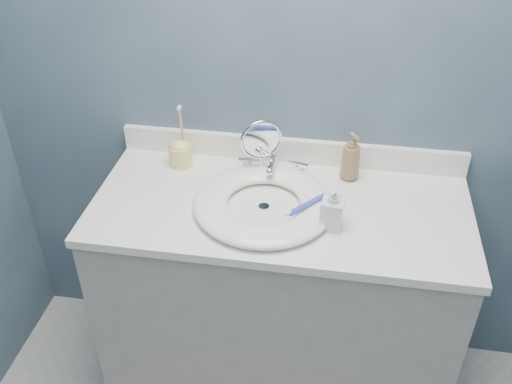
% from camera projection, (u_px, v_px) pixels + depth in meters
% --- Properties ---
extents(back_wall, '(2.20, 0.02, 2.40)m').
position_uv_depth(back_wall, '(294.00, 77.00, 1.87)').
color(back_wall, '#404E60').
rests_on(back_wall, ground).
extents(vanity_cabinet, '(1.20, 0.55, 0.85)m').
position_uv_depth(vanity_cabinet, '(278.00, 303.00, 2.10)').
color(vanity_cabinet, '#A9A39B').
rests_on(vanity_cabinet, ground).
extents(countertop, '(1.22, 0.57, 0.03)m').
position_uv_depth(countertop, '(280.00, 208.00, 1.85)').
color(countertop, white).
rests_on(countertop, vanity_cabinet).
extents(backsplash, '(1.22, 0.02, 0.09)m').
position_uv_depth(backsplash, '(290.00, 150.00, 2.02)').
color(backsplash, white).
rests_on(backsplash, countertop).
extents(basin, '(0.45, 0.45, 0.04)m').
position_uv_depth(basin, '(264.00, 203.00, 1.81)').
color(basin, white).
rests_on(basin, countertop).
extents(drain, '(0.04, 0.04, 0.01)m').
position_uv_depth(drain, '(264.00, 207.00, 1.82)').
color(drain, silver).
rests_on(drain, countertop).
extents(faucet, '(0.25, 0.13, 0.07)m').
position_uv_depth(faucet, '(273.00, 168.00, 1.96)').
color(faucet, silver).
rests_on(faucet, countertop).
extents(makeup_mirror, '(0.14, 0.08, 0.22)m').
position_uv_depth(makeup_mirror, '(261.00, 146.00, 1.90)').
color(makeup_mirror, silver).
rests_on(makeup_mirror, countertop).
extents(soap_bottle_amber, '(0.09, 0.09, 0.17)m').
position_uv_depth(soap_bottle_amber, '(351.00, 156.00, 1.91)').
color(soap_bottle_amber, olive).
rests_on(soap_bottle_amber, countertop).
extents(soap_bottle_clear, '(0.07, 0.07, 0.15)m').
position_uv_depth(soap_bottle_clear, '(333.00, 207.00, 1.70)').
color(soap_bottle_clear, silver).
rests_on(soap_bottle_clear, countertop).
extents(toothbrush_holder, '(0.08, 0.08, 0.23)m').
position_uv_depth(toothbrush_holder, '(180.00, 152.00, 2.00)').
color(toothbrush_holder, '#F6DD7B').
rests_on(toothbrush_holder, countertop).
extents(toothbrush_lying, '(0.12, 0.14, 0.02)m').
position_uv_depth(toothbrush_lying, '(306.00, 205.00, 1.76)').
color(toothbrush_lying, '#323EB4').
rests_on(toothbrush_lying, basin).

